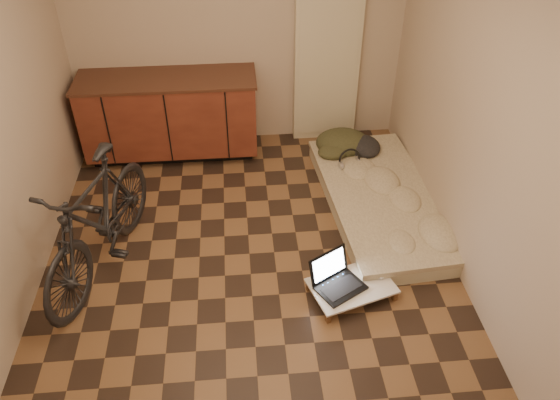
{
  "coord_description": "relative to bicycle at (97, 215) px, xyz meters",
  "views": [
    {
      "loc": [
        -0.04,
        -3.51,
        3.33
      ],
      "look_at": [
        0.27,
        0.04,
        0.55
      ],
      "focal_mm": 35.0,
      "sensor_mm": 36.0,
      "label": 1
    }
  ],
  "objects": [
    {
      "name": "room_shell",
      "position": [
        1.2,
        0.05,
        0.73
      ],
      "size": [
        3.5,
        4.0,
        2.6
      ],
      "color": "brown",
      "rests_on": "ground"
    },
    {
      "name": "cabinets",
      "position": [
        0.45,
        1.75,
        -0.1
      ],
      "size": [
        1.84,
        0.62,
        0.91
      ],
      "color": "black",
      "rests_on": "ground"
    },
    {
      "name": "appliance_panel",
      "position": [
        2.15,
        1.99,
        0.28
      ],
      "size": [
        0.7,
        0.1,
        1.7
      ],
      "primitive_type": "cube",
      "color": "beige",
      "rests_on": "ground"
    },
    {
      "name": "bicycle",
      "position": [
        0.0,
        0.0,
        0.0
      ],
      "size": [
        1.02,
        1.83,
        1.14
      ],
      "primitive_type": "imported",
      "rotation": [
        0.0,
        0.0,
        -0.31
      ],
      "color": "black",
      "rests_on": "ground"
    },
    {
      "name": "futon",
      "position": [
        2.5,
        0.59,
        -0.48
      ],
      "size": [
        1.15,
        2.14,
        0.18
      ],
      "rotation": [
        0.0,
        0.0,
        0.08
      ],
      "color": "beige",
      "rests_on": "ground"
    },
    {
      "name": "clothing_pile",
      "position": [
        2.33,
        1.43,
        -0.27
      ],
      "size": [
        0.64,
        0.55,
        0.24
      ],
      "primitive_type": null,
      "rotation": [
        0.0,
        0.0,
        0.08
      ],
      "color": "#373821",
      "rests_on": "futon"
    },
    {
      "name": "headphones",
      "position": [
        2.27,
        1.08,
        -0.31
      ],
      "size": [
        0.3,
        0.29,
        0.17
      ],
      "primitive_type": null,
      "rotation": [
        0.0,
        0.0,
        0.22
      ],
      "color": "black",
      "rests_on": "futon"
    },
    {
      "name": "lap_desk",
      "position": [
        2.0,
        -0.5,
        -0.47
      ],
      "size": [
        0.75,
        0.6,
        0.11
      ],
      "rotation": [
        0.0,
        0.0,
        0.3
      ],
      "color": "brown",
      "rests_on": "ground"
    },
    {
      "name": "laptop",
      "position": [
        1.88,
        -0.49,
        -0.41
      ],
      "size": [
        0.48,
        0.47,
        0.25
      ],
      "rotation": [
        0.0,
        0.0,
        0.53
      ],
      "color": "black",
      "rests_on": "lap_desk"
    },
    {
      "name": "mouse",
      "position": [
        2.25,
        -0.43,
        -0.44
      ],
      "size": [
        0.07,
        0.11,
        0.04
      ],
      "primitive_type": "ellipsoid",
      "rotation": [
        0.0,
        0.0,
        0.07
      ],
      "color": "white",
      "rests_on": "lap_desk"
    }
  ]
}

